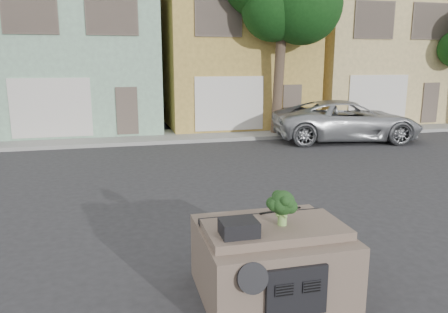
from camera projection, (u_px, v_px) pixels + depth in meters
name	position (u px, v px, depth m)	size (l,w,h in m)	color
ground_plane	(221.00, 222.00, 9.20)	(120.00, 120.00, 0.00)	#303033
sidewalk	(164.00, 136.00, 19.13)	(40.00, 3.00, 0.15)	gray
townhouse_mint	(81.00, 51.00, 21.29)	(7.20, 8.20, 7.55)	#8AB395
townhouse_tan	(229.00, 52.00, 23.08)	(7.20, 8.20, 7.55)	#BA9847
townhouse_beige	(356.00, 53.00, 24.86)	(7.20, 8.20, 7.55)	tan
silver_pickup	(345.00, 140.00, 18.58)	(2.82, 6.12, 1.70)	#A7AAAE
tree_near	(280.00, 39.00, 18.76)	(4.40, 4.00, 8.50)	#10350F
car_dashboard	(271.00, 259.00, 6.24)	(2.00, 1.80, 1.12)	brown
instrument_hump	(239.00, 228.00, 5.63)	(0.48, 0.38, 0.20)	black
wiper_arm	(280.00, 210.00, 6.55)	(0.70, 0.03, 0.02)	black
broccoli	(283.00, 208.00, 5.95)	(0.41, 0.41, 0.50)	#173213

